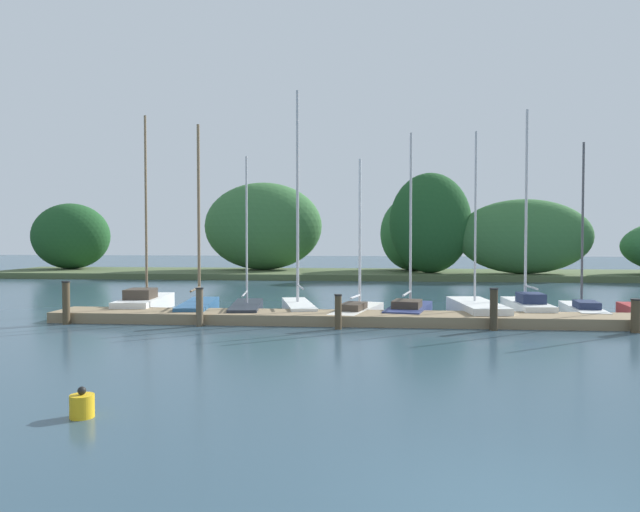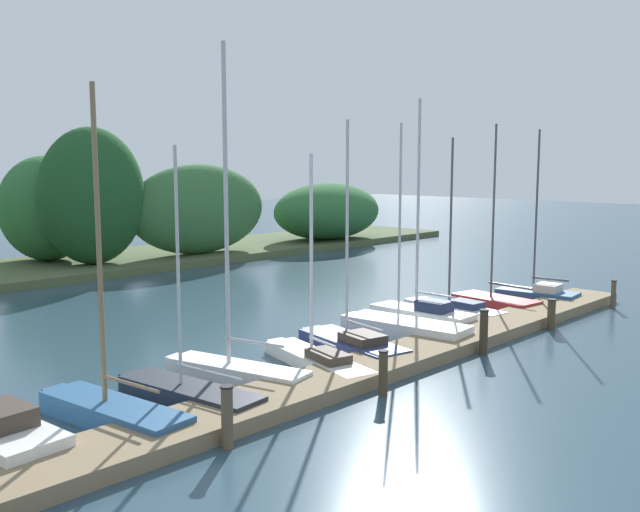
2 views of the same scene
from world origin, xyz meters
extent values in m
cube|color=#847051|center=(0.00, 13.74, 0.17)|extent=(25.12, 1.80, 0.35)
cube|color=#4C5B38|center=(0.00, 36.25, 0.20)|extent=(57.47, 8.00, 0.40)
ellipsoid|color=#2D6633|center=(18.80, 34.35, 2.26)|extent=(8.45, 5.30, 3.71)
ellipsoid|color=#2D6633|center=(1.21, 37.83, 3.12)|extent=(4.64, 5.36, 5.43)
ellipsoid|color=#1E4C23|center=(2.25, 34.90, 3.82)|extent=(5.55, 3.60, 6.83)
ellipsoid|color=#386B38|center=(8.43, 34.47, 2.89)|extent=(8.97, 3.01, 4.98)
cube|color=#285684|center=(-8.09, 15.33, 0.24)|extent=(1.52, 4.00, 0.48)
cube|color=#285684|center=(-8.30, 17.07, 0.21)|extent=(0.69, 1.04, 0.41)
cylinder|color=#7F6647|center=(-8.12, 15.62, 3.79)|extent=(0.11, 0.11, 6.63)
cylinder|color=#7F6647|center=(-8.02, 14.80, 1.01)|extent=(0.30, 1.83, 0.07)
cube|color=#232833|center=(-6.23, 15.21, 0.22)|extent=(1.51, 3.93, 0.45)
cube|color=#232833|center=(-6.46, 16.92, 0.20)|extent=(0.68, 1.02, 0.38)
cylinder|color=#B7B7BC|center=(-6.27, 15.50, 3.16)|extent=(0.08, 0.08, 5.43)
cylinder|color=#B7B7BC|center=(-6.15, 14.61, 0.88)|extent=(0.32, 1.99, 0.06)
cube|color=white|center=(-4.37, 15.75, 0.22)|extent=(1.81, 3.97, 0.45)
cube|color=white|center=(-4.78, 17.44, 0.20)|extent=(0.72, 1.06, 0.38)
cylinder|color=#B7B7BC|center=(-4.44, 16.03, 4.41)|extent=(0.11, 0.11, 7.93)
cylinder|color=#B7B7BC|center=(-4.25, 15.27, 1.08)|extent=(0.48, 1.71, 0.07)
cube|color=silver|center=(-2.15, 15.10, 0.18)|extent=(1.94, 4.30, 0.35)
cube|color=silver|center=(-1.69, 16.93, 0.16)|extent=(0.76, 1.14, 0.30)
cube|color=#3D3328|center=(-2.28, 14.59, 0.47)|extent=(1.00, 1.39, 0.23)
cylinder|color=silver|center=(-2.08, 15.40, 3.04)|extent=(0.10, 0.10, 5.37)
cylinder|color=silver|center=(-2.21, 14.86, 0.78)|extent=(0.38, 1.22, 0.07)
cube|color=navy|center=(-0.29, 15.48, 0.20)|extent=(2.02, 4.02, 0.40)
cube|color=navy|center=(0.06, 17.18, 0.18)|extent=(0.88, 1.08, 0.34)
cube|color=#3D3328|center=(-0.39, 15.01, 0.53)|extent=(1.16, 1.32, 0.26)
cylinder|color=#B7B7BC|center=(-0.23, 15.77, 3.55)|extent=(0.09, 0.09, 6.30)
cylinder|color=#B7B7BC|center=(-0.39, 14.99, 0.90)|extent=(0.43, 1.73, 0.08)
cube|color=white|center=(2.10, 15.32, 0.29)|extent=(1.71, 4.11, 0.58)
cube|color=white|center=(1.91, 17.11, 0.26)|extent=(0.81, 1.07, 0.50)
cylinder|color=#B7B7BC|center=(2.07, 15.62, 3.64)|extent=(0.08, 0.08, 6.10)
cube|color=white|center=(4.03, 16.08, 0.27)|extent=(1.19, 3.60, 0.54)
cube|color=white|center=(3.98, 17.69, 0.24)|extent=(0.62, 0.91, 0.46)
cube|color=#1E2847|center=(4.04, 15.64, 0.72)|extent=(0.85, 1.09, 0.35)
cylinder|color=#B7B7BC|center=(4.02, 16.35, 4.06)|extent=(0.10, 0.10, 7.04)
cylinder|color=#B7B7BC|center=(4.04, 15.63, 1.10)|extent=(0.11, 1.60, 0.06)
cube|color=white|center=(6.02, 16.08, 0.19)|extent=(1.37, 3.97, 0.38)
cube|color=white|center=(6.20, 17.83, 0.17)|extent=(0.63, 1.02, 0.32)
cube|color=#1E2847|center=(5.97, 15.60, 0.50)|extent=(0.84, 1.24, 0.24)
cylinder|color=#4C4C51|center=(6.05, 16.37, 3.37)|extent=(0.08, 0.08, 5.98)
cube|color=maroon|center=(8.14, 15.65, 0.22)|extent=(1.72, 3.32, 0.44)
cube|color=maroon|center=(8.29, 17.08, 0.20)|extent=(0.84, 0.87, 0.37)
cylinder|color=#4C4C51|center=(8.16, 15.89, 3.67)|extent=(0.08, 0.08, 6.46)
cylinder|color=#4C4C51|center=(8.07, 15.05, 0.95)|extent=(0.29, 1.87, 0.09)
cube|color=#285684|center=(10.39, 15.06, 0.24)|extent=(1.64, 3.07, 0.47)
cube|color=#285684|center=(10.24, 16.37, 0.21)|extent=(0.80, 0.81, 0.40)
cube|color=beige|center=(10.44, 14.70, 0.62)|extent=(1.07, 0.99, 0.31)
cylinder|color=#4C4C51|center=(10.37, 15.28, 3.61)|extent=(0.08, 0.08, 6.28)
cylinder|color=#4C4C51|center=(10.45, 14.64, 0.97)|extent=(0.26, 1.44, 0.09)
cylinder|color=brown|center=(-7.22, 12.64, 0.61)|extent=(0.23, 0.23, 1.22)
cylinder|color=black|center=(-7.22, 12.64, 1.24)|extent=(0.27, 0.27, 0.04)
cylinder|color=#4C3D28|center=(-2.68, 12.43, 0.53)|extent=(0.22, 0.22, 1.06)
cylinder|color=black|center=(-2.68, 12.43, 1.08)|extent=(0.25, 0.25, 0.04)
cylinder|color=#3D3323|center=(2.15, 12.62, 0.64)|extent=(0.24, 0.24, 1.28)
cylinder|color=black|center=(2.15, 12.62, 1.30)|extent=(0.28, 0.28, 0.04)
cylinder|color=#4C3D28|center=(6.37, 12.60, 0.49)|extent=(0.26, 0.26, 0.99)
cylinder|color=black|center=(6.37, 12.60, 1.01)|extent=(0.30, 0.30, 0.04)
cylinder|color=brown|center=(11.28, 12.49, 0.52)|extent=(0.18, 0.18, 1.04)
cylinder|color=black|center=(11.28, 12.49, 1.06)|extent=(0.21, 0.21, 0.04)
camera|label=1|loc=(-1.56, -6.18, 2.95)|focal=33.36mm
camera|label=2|loc=(-15.46, 2.28, 5.51)|focal=39.83mm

